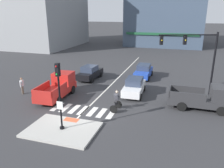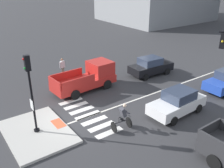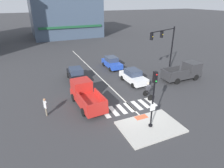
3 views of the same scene
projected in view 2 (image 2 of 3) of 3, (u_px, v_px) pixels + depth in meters
name	position (u px, v px, depth m)	size (l,w,h in m)	color
ground_plane	(75.00, 120.00, 15.93)	(300.00, 300.00, 0.00)	#333335
traffic_island	(37.00, 132.00, 14.55)	(4.77, 3.40, 0.15)	#B2AFA8
tactile_pad_front	(58.00, 123.00, 15.24)	(1.10, 0.60, 0.01)	#DB5B38
signal_pole	(31.00, 88.00, 13.40)	(0.44, 0.38, 4.57)	black
crosswalk_stripe_a	(71.00, 101.00, 18.22)	(0.44, 1.80, 0.01)	silver
crosswalk_stripe_b	(76.00, 106.00, 17.62)	(0.44, 1.80, 0.01)	silver
crosswalk_stripe_c	(82.00, 110.00, 17.02)	(0.44, 1.80, 0.01)	silver
crosswalk_stripe_d	(88.00, 115.00, 16.42)	(0.44, 1.80, 0.01)	silver
crosswalk_stripe_e	(94.00, 121.00, 15.82)	(0.44, 1.80, 0.01)	silver
crosswalk_stripe_f	(102.00, 126.00, 15.22)	(0.44, 1.80, 0.01)	silver
crosswalk_stripe_g	(109.00, 133.00, 14.61)	(0.44, 1.80, 0.01)	silver
lane_centre_line	(181.00, 84.00, 21.16)	(0.14, 28.00, 0.01)	silver
car_white_eastbound_mid	(177.00, 102.00, 16.35)	(1.94, 4.15, 1.64)	white
car_black_westbound_far	(151.00, 66.00, 22.75)	(2.02, 4.19, 1.64)	black
pickup_truck_red_westbound_near	(89.00, 77.00, 19.85)	(2.27, 5.20, 2.08)	red
cyclist	(123.00, 117.00, 14.59)	(0.77, 1.15, 1.68)	black
pedestrian_at_curb_left	(62.00, 66.00, 22.35)	(0.26, 0.55, 1.67)	#6B6051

